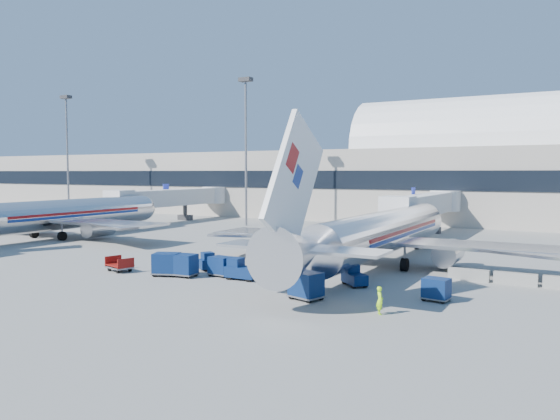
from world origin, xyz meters
The scene contains 20 objects.
ground centered at (0.00, 0.00, 0.00)m, with size 260.00×260.00×0.00m, color gray.
terminal centered at (-13.60, 55.96, 7.52)m, with size 170.00×28.15×21.00m.
airliner_main centered at (10.00, 4.51, 2.93)m, with size 32.00×37.26×12.07m.
airliner_mid centered at (-32.00, 4.51, 2.93)m, with size 32.00×37.26×12.07m.
jetbridge_near centered at (7.60, 30.81, 3.93)m, with size 4.40×27.50×6.25m.
jetbridge_mid centered at (-34.40, 30.81, 3.93)m, with size 4.40×27.50×6.25m.
mast_far_west centered at (-60.00, 30.00, 14.79)m, with size 2.00×1.20×22.60m.
mast_west centered at (-20.00, 30.00, 14.79)m, with size 2.00×1.20×22.60m.
barrier_near centered at (18.00, 2.00, 0.45)m, with size 3.00×0.55×0.90m, color #9E9E96.
barrier_mid centered at (21.30, 2.00, 0.45)m, with size 3.00×0.55×0.90m, color #9E9E96.
tug_lead centered at (2.57, -6.08, 0.75)m, with size 2.54×1.29×1.65m.
tug_right centered at (11.01, -3.92, 0.67)m, with size 2.44×2.37×1.48m.
tug_left centered at (-1.76, -3.84, 0.70)m, with size 2.31×2.61×1.54m.
cart_train_a centered at (0.43, -5.72, 0.83)m, with size 1.89×1.51×1.56m.
cart_train_b centered at (-2.02, -7.32, 0.95)m, with size 2.17×1.73×1.79m.
cart_train_c centered at (-3.44, -7.69, 0.98)m, with size 2.51×2.23×1.83m.
cart_solo_near centered at (9.92, -9.60, 0.96)m, with size 2.41×2.09×1.80m.
cart_solo_far centered at (17.39, -5.85, 0.79)m, with size 1.84×1.51×1.47m.
cart_open_red centered at (-8.14, -8.08, 0.42)m, with size 2.55×2.10×0.59m.
ramp_worker centered at (15.28, -10.80, 0.82)m, with size 0.60×0.39×1.64m, color #9DEC18.
Camera 1 is at (25.37, -40.92, 8.28)m, focal length 35.00 mm.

